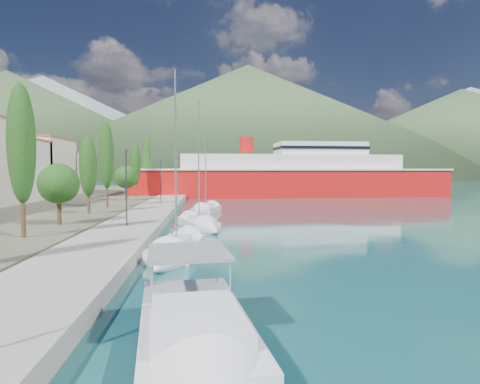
{
  "coord_description": "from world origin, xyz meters",
  "views": [
    {
      "loc": [
        -2.63,
        -17.76,
        5.17
      ],
      "look_at": [
        0.0,
        14.0,
        3.5
      ],
      "focal_mm": 30.0,
      "sensor_mm": 36.0,
      "label": 1
    }
  ],
  "objects": [
    {
      "name": "sailboat_near",
      "position": [
        -4.75,
        5.11,
        0.33
      ],
      "size": [
        3.74,
        8.81,
        12.26
      ],
      "color": "silver",
      "rests_on": "ground"
    },
    {
      "name": "ground",
      "position": [
        0.0,
        120.0,
        0.0
      ],
      "size": [
        1400.0,
        1400.0,
        0.0
      ],
      "primitive_type": "plane",
      "color": "#164B4F"
    },
    {
      "name": "motor_cruiser",
      "position": [
        -2.78,
        -8.93,
        0.58
      ],
      "size": [
        3.91,
        9.82,
        3.53
      ],
      "color": "black",
      "rests_on": "ground"
    },
    {
      "name": "hills_far",
      "position": [
        138.59,
        618.73,
        77.39
      ],
      "size": [
        1480.0,
        900.0,
        180.0
      ],
      "color": "gray",
      "rests_on": "ground"
    },
    {
      "name": "hills_near",
      "position": [
        98.04,
        372.5,
        49.18
      ],
      "size": [
        1010.0,
        520.0,
        115.0
      ],
      "color": "#3B5432",
      "rests_on": "ground"
    },
    {
      "name": "sailboat_far",
      "position": [
        -3.21,
        30.55,
        0.31
      ],
      "size": [
        4.43,
        7.8,
        10.93
      ],
      "color": "silver",
      "rests_on": "ground"
    },
    {
      "name": "tree_row",
      "position": [
        -14.95,
        31.84,
        5.85
      ],
      "size": [
        3.49,
        66.6,
        11.33
      ],
      "color": "#47301E",
      "rests_on": "land_strip"
    },
    {
      "name": "sailboat_mid",
      "position": [
        -2.85,
        17.35,
        0.3
      ],
      "size": [
        4.82,
        8.97,
        12.5
      ],
      "color": "silver",
      "rests_on": "ground"
    },
    {
      "name": "lamp_posts",
      "position": [
        -9.0,
        14.73,
        4.08
      ],
      "size": [
        0.15,
        47.78,
        6.06
      ],
      "color": "#2D2D33",
      "rests_on": "quay"
    },
    {
      "name": "quay",
      "position": [
        -9.0,
        26.0,
        0.4
      ],
      "size": [
        5.0,
        88.0,
        0.8
      ],
      "primitive_type": "cube",
      "color": "gray",
      "rests_on": "ground"
    },
    {
      "name": "ferry",
      "position": [
        14.4,
        63.39,
        3.85
      ],
      "size": [
        64.22,
        16.18,
        12.65
      ],
      "color": "red",
      "rests_on": "ground"
    }
  ]
}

